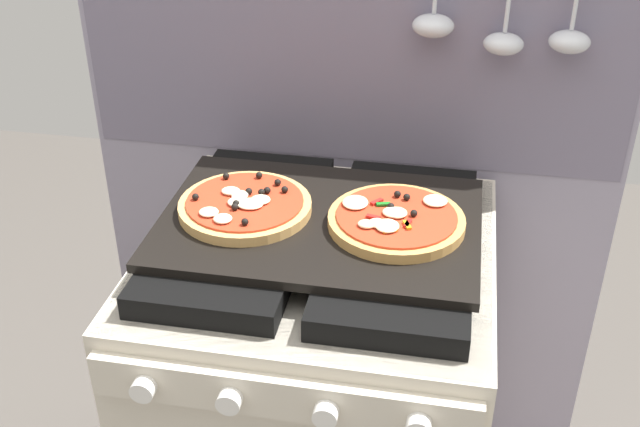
{
  "coord_description": "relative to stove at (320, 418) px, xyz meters",
  "views": [
    {
      "loc": [
        0.21,
        -1.11,
        1.61
      ],
      "look_at": [
        0.0,
        0.0,
        0.93
      ],
      "focal_mm": 43.94,
      "sensor_mm": 36.0,
      "label": 1
    }
  ],
  "objects": [
    {
      "name": "kitchen_backsplash",
      "position": [
        0.0,
        0.34,
        0.34
      ],
      "size": [
        1.1,
        0.09,
        1.55
      ],
      "color": "gray",
      "rests_on": "ground_plane"
    },
    {
      "name": "stove",
      "position": [
        0.0,
        0.0,
        0.0
      ],
      "size": [
        0.6,
        0.64,
        0.9
      ],
      "color": "beige",
      "rests_on": "ground_plane"
    },
    {
      "name": "baking_tray",
      "position": [
        0.0,
        0.0,
        0.46
      ],
      "size": [
        0.54,
        0.38,
        0.02
      ],
      "primitive_type": "cube",
      "color": "black",
      "rests_on": "stove"
    },
    {
      "name": "pizza_left",
      "position": [
        -0.13,
        0.0,
        0.48
      ],
      "size": [
        0.23,
        0.23,
        0.03
      ],
      "color": "tan",
      "rests_on": "baking_tray"
    },
    {
      "name": "pizza_right",
      "position": [
        0.13,
        0.01,
        0.48
      ],
      "size": [
        0.23,
        0.23,
        0.03
      ],
      "color": "tan",
      "rests_on": "baking_tray"
    }
  ]
}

